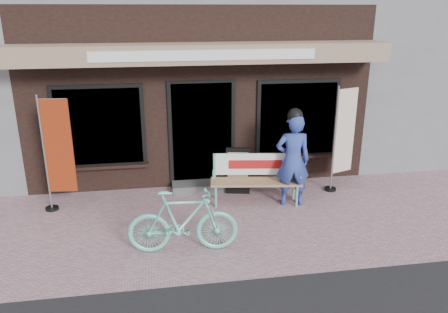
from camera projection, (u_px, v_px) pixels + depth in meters
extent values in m
plane|color=#AE858E|center=(216.00, 229.00, 7.34)|extent=(70.00, 70.00, 0.00)
cube|color=black|center=(189.00, 78.00, 11.44)|extent=(7.00, 6.00, 3.60)
cube|color=gray|center=(203.00, 53.00, 8.00)|extent=(7.00, 0.80, 0.35)
cube|color=white|center=(205.00, 55.00, 7.62)|extent=(4.00, 0.02, 0.18)
cube|color=black|center=(202.00, 135.00, 8.84)|extent=(1.20, 0.06, 2.10)
cube|color=black|center=(202.00, 135.00, 8.83)|extent=(1.35, 0.04, 2.20)
cube|color=black|center=(99.00, 127.00, 8.46)|extent=(1.60, 0.06, 1.50)
cube|color=black|center=(298.00, 119.00, 9.06)|extent=(1.60, 0.06, 1.50)
cube|color=black|center=(99.00, 127.00, 8.45)|extent=(1.75, 0.04, 1.65)
cube|color=black|center=(298.00, 119.00, 9.05)|extent=(1.75, 0.04, 1.65)
cube|color=black|center=(103.00, 167.00, 8.66)|extent=(1.80, 0.18, 0.06)
cube|color=black|center=(296.00, 156.00, 9.26)|extent=(1.80, 0.18, 0.06)
cube|color=#59595B|center=(204.00, 186.00, 8.95)|extent=(1.30, 0.45, 0.15)
cylinder|color=#6ACFBE|center=(216.00, 197.00, 8.11)|extent=(0.05, 0.05, 0.40)
cylinder|color=#6ACFBE|center=(216.00, 189.00, 8.47)|extent=(0.05, 0.05, 0.40)
cylinder|color=#6ACFBE|center=(297.00, 197.00, 8.13)|extent=(0.05, 0.05, 0.40)
cylinder|color=#6ACFBE|center=(294.00, 189.00, 8.49)|extent=(0.05, 0.05, 0.40)
cube|color=#A47E5A|center=(256.00, 182.00, 8.23)|extent=(1.75, 0.67, 0.05)
cylinder|color=#6ACFBE|center=(215.00, 167.00, 8.32)|extent=(0.05, 0.05, 0.52)
cylinder|color=#6ACFBE|center=(296.00, 166.00, 8.34)|extent=(0.05, 0.05, 0.52)
cube|color=white|center=(255.00, 164.00, 8.33)|extent=(1.60, 0.27, 0.43)
cube|color=#B21414|center=(255.00, 164.00, 8.31)|extent=(1.01, 0.16, 0.17)
cylinder|color=#6ACFBE|center=(213.00, 174.00, 8.16)|extent=(0.10, 0.42, 0.04)
cylinder|color=#6ACFBE|center=(299.00, 174.00, 8.19)|extent=(0.10, 0.42, 0.04)
imported|color=#2B3F95|center=(293.00, 160.00, 8.04)|extent=(0.68, 0.49, 1.75)
sphere|color=black|center=(295.00, 116.00, 7.77)|extent=(0.31, 0.31, 0.28)
imported|color=#6ACFBE|center=(183.00, 221.00, 6.53)|extent=(1.70, 0.58, 1.00)
cylinder|color=gray|center=(45.00, 155.00, 7.72)|extent=(0.04, 0.04, 2.14)
cylinder|color=gray|center=(52.00, 99.00, 7.42)|extent=(0.49, 0.07, 0.02)
cube|color=maroon|center=(59.00, 147.00, 7.69)|extent=(0.49, 0.08, 1.71)
cylinder|color=black|center=(52.00, 208.00, 8.06)|extent=(0.26, 0.26, 0.05)
cylinder|color=gray|center=(334.00, 140.00, 8.59)|extent=(0.05, 0.05, 2.14)
cylinder|color=gray|center=(348.00, 89.00, 8.38)|extent=(0.47, 0.19, 0.02)
cube|color=beige|center=(345.00, 131.00, 8.66)|extent=(0.47, 0.20, 1.70)
cylinder|color=black|center=(330.00, 189.00, 8.92)|extent=(0.30, 0.30, 0.05)
cube|color=black|center=(238.00, 171.00, 8.64)|extent=(0.48, 0.18, 0.95)
cube|color=beige|center=(238.00, 167.00, 8.56)|extent=(0.40, 0.11, 0.58)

